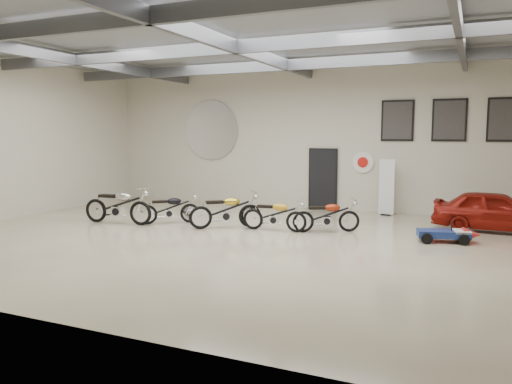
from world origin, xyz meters
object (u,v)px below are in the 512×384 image
at_px(motorcycle_red, 326,215).
at_px(go_kart, 449,231).
at_px(motorcycle_silver, 118,205).
at_px(motorcycle_yellow, 274,214).
at_px(vintage_car, 496,211).
at_px(motorcycle_black, 169,208).
at_px(banner_stand, 387,187).
at_px(motorcycle_gold, 225,210).

distance_m(motorcycle_red, go_kart, 3.14).
bearing_deg(go_kart, motorcycle_silver, 173.93).
xyz_separation_m(motorcycle_yellow, motorcycle_red, (1.36, 0.41, 0.00)).
height_order(go_kart, vintage_car, vintage_car).
bearing_deg(motorcycle_black, motorcycle_silver, 167.67).
bearing_deg(motorcycle_red, go_kart, -27.83).
height_order(banner_stand, motorcycle_gold, banner_stand).
bearing_deg(motorcycle_yellow, motorcycle_gold, -175.64).
distance_m(motorcycle_yellow, vintage_car, 6.09).
relative_size(motorcycle_gold, motorcycle_yellow, 1.13).
bearing_deg(go_kart, motorcycle_black, 170.49).
bearing_deg(banner_stand, motorcycle_black, -138.33).
distance_m(motorcycle_silver, vintage_car, 10.77).
distance_m(banner_stand, motorcycle_silver, 8.56).
xyz_separation_m(banner_stand, motorcycle_yellow, (-2.38, -3.96, -0.46)).
distance_m(motorcycle_silver, motorcycle_gold, 3.32).
height_order(banner_stand, vintage_car, banner_stand).
bearing_deg(motorcycle_silver, go_kart, 3.15).
bearing_deg(vintage_car, motorcycle_silver, 109.04).
distance_m(motorcycle_gold, motorcycle_yellow, 1.43).
xyz_separation_m(banner_stand, motorcycle_black, (-5.69, -4.18, -0.46)).
bearing_deg(motorcycle_gold, motorcycle_red, -24.94).
bearing_deg(go_kart, motorcycle_red, 165.44).
xyz_separation_m(motorcycle_black, vintage_car, (8.90, 2.63, 0.10)).
bearing_deg(motorcycle_red, vintage_car, -1.98).
relative_size(banner_stand, motorcycle_red, 1.03).
relative_size(motorcycle_silver, go_kart, 1.46).
relative_size(motorcycle_silver, motorcycle_black, 1.24).
relative_size(motorcycle_black, motorcycle_red, 0.99).
xyz_separation_m(go_kart, vintage_car, (1.10, 2.03, 0.29)).
xyz_separation_m(motorcycle_black, motorcycle_yellow, (3.31, 0.22, 0.00)).
bearing_deg(motorcycle_yellow, banner_stand, 55.69).
distance_m(banner_stand, motorcycle_gold, 5.65).
height_order(banner_stand, motorcycle_silver, banner_stand).
xyz_separation_m(motorcycle_red, vintage_car, (4.23, 1.99, 0.09)).
bearing_deg(vintage_car, banner_stand, 65.39).
height_order(motorcycle_silver, motorcycle_gold, motorcycle_silver).
distance_m(banner_stand, motorcycle_red, 3.72).
distance_m(banner_stand, motorcycle_black, 7.08).
height_order(motorcycle_black, motorcycle_gold, motorcycle_gold).
height_order(motorcycle_silver, motorcycle_red, motorcycle_silver).
xyz_separation_m(banner_stand, motorcycle_gold, (-3.80, -4.15, -0.40)).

